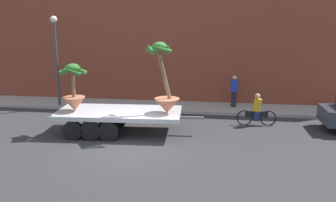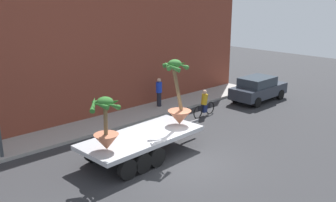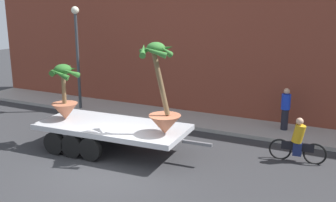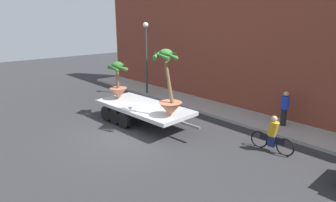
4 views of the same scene
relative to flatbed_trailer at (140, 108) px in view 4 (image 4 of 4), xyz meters
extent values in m
plane|color=#2D2D30|center=(1.16, -1.60, -0.75)|extent=(60.00, 60.00, 0.00)
cube|color=#A39E99|center=(1.16, 4.50, -0.68)|extent=(24.00, 2.20, 0.15)
cube|color=brown|center=(1.16, 6.20, 2.80)|extent=(24.00, 1.20, 7.12)
cube|color=#B7BABF|center=(0.25, 0.01, 0.14)|extent=(5.42, 2.60, 0.18)
cylinder|color=black|center=(-1.50, 1.00, -0.35)|extent=(0.81, 0.26, 0.80)
cylinder|color=black|center=(-1.38, -1.16, -0.35)|extent=(0.81, 0.26, 0.80)
cylinder|color=black|center=(-0.76, 1.04, -0.35)|extent=(0.81, 0.26, 0.80)
cylinder|color=black|center=(-0.64, -1.11, -0.35)|extent=(0.81, 0.26, 0.80)
cylinder|color=black|center=(-0.02, 1.08, -0.35)|extent=(0.81, 0.26, 0.80)
cylinder|color=black|center=(0.10, -1.07, -0.35)|extent=(0.81, 0.26, 0.80)
cube|color=slate|center=(3.40, 0.19, -0.01)|extent=(1.00, 0.15, 0.10)
cone|color=#B26647|center=(-1.64, -0.24, 0.53)|extent=(0.94, 0.94, 0.60)
cylinder|color=brown|center=(-1.63, -0.24, 1.45)|extent=(0.18, 0.15, 1.25)
ellipsoid|color=#2D6B28|center=(-1.62, -0.24, 2.08)|extent=(0.61, 0.61, 0.38)
cone|color=#2D6B28|center=(-1.24, -0.25, 2.00)|extent=(0.23, 0.79, 0.48)
cone|color=#2D6B28|center=(-1.57, 0.09, 2.04)|extent=(0.70, 0.31, 0.31)
cone|color=#2D6B28|center=(-1.94, 0.03, 2.00)|extent=(0.69, 0.78, 0.49)
cone|color=#2D6B28|center=(-1.90, -0.37, 2.04)|extent=(0.46, 0.67, 0.31)
cone|color=#2D6B28|center=(-1.50, -0.57, 1.99)|extent=(0.76, 0.43, 0.49)
cone|color=#B26647|center=(2.36, -0.06, 0.54)|extent=(1.05, 1.05, 0.63)
cylinder|color=brown|center=(2.21, -0.06, 1.93)|extent=(0.67, 0.16, 2.13)
ellipsoid|color=#387A33|center=(2.05, -0.06, 3.01)|extent=(0.58, 0.58, 0.36)
cone|color=#387A33|center=(2.40, -0.05, 2.92)|extent=(0.23, 0.73, 0.47)
cone|color=#387A33|center=(2.19, 0.30, 2.96)|extent=(0.81, 0.47, 0.38)
cone|color=#387A33|center=(1.75, 0.10, 2.95)|extent=(0.51, 0.73, 0.38)
cone|color=#387A33|center=(1.69, -0.24, 2.94)|extent=(0.54, 0.82, 0.45)
cone|color=#387A33|center=(2.19, -0.44, 2.94)|extent=(0.84, 0.46, 0.45)
torus|color=black|center=(6.82, 1.96, -0.41)|extent=(0.74, 0.10, 0.74)
torus|color=black|center=(5.72, 1.89, -0.41)|extent=(0.74, 0.10, 0.74)
cube|color=black|center=(6.27, 1.92, -0.23)|extent=(1.04, 0.12, 0.28)
cylinder|color=gold|center=(6.27, 1.92, 0.22)|extent=(0.46, 0.37, 0.65)
sphere|color=tan|center=(6.27, 1.92, 0.64)|extent=(0.24, 0.24, 0.24)
cube|color=navy|center=(6.27, 1.92, -0.31)|extent=(0.29, 0.26, 0.44)
cylinder|color=black|center=(5.35, 4.71, -0.18)|extent=(0.28, 0.28, 0.85)
cylinder|color=#1938C6|center=(5.35, 4.71, 0.56)|extent=(0.36, 0.36, 0.62)
sphere|color=tan|center=(5.35, 4.71, 0.99)|extent=(0.24, 0.24, 0.24)
cylinder|color=#383D42|center=(-4.18, 3.70, 1.65)|extent=(0.14, 0.14, 4.50)
sphere|color=#EAEACC|center=(-4.18, 3.70, 4.05)|extent=(0.36, 0.36, 0.36)
camera|label=1|loc=(4.34, -14.09, 4.14)|focal=37.37mm
camera|label=2|loc=(-8.64, -11.18, 5.79)|focal=39.38mm
camera|label=3|loc=(7.80, -10.74, 4.36)|focal=41.41mm
camera|label=4|loc=(11.35, -8.33, 4.42)|focal=30.59mm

